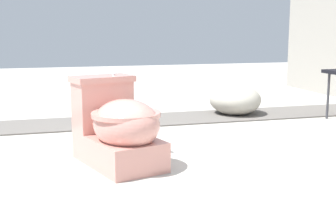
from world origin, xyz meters
TOP-DOWN VIEW (x-y plane):
  - ground_plane at (0.00, 0.00)m, footprint 14.00×14.00m
  - gravel_strip at (-1.12, 0.50)m, footprint 0.56×8.00m
  - toilet at (0.12, -0.06)m, footprint 0.71×0.54m
  - boulder_near at (-1.18, 1.25)m, footprint 0.59×0.56m

SIDE VIEW (x-z plane):
  - ground_plane at x=0.00m, z-range 0.00..0.00m
  - gravel_strip at x=-1.12m, z-range 0.00..0.01m
  - boulder_near at x=-1.18m, z-range 0.00..0.28m
  - toilet at x=0.12m, z-range -0.04..0.48m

